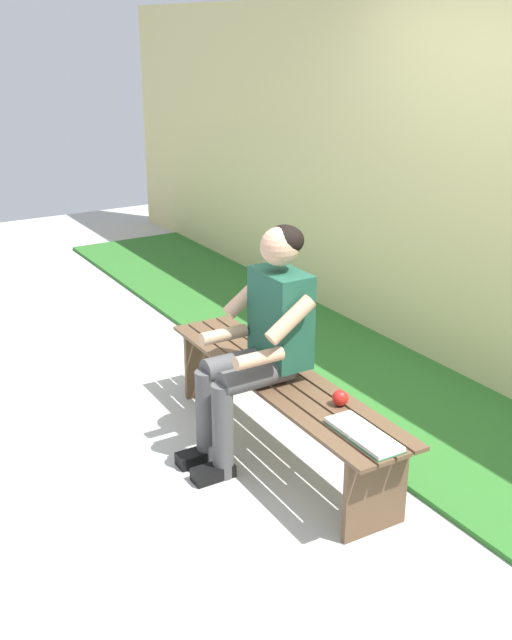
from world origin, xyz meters
TOP-DOWN VIEW (x-y plane):
  - ground_plane at (1.09, 1.00)m, footprint 10.00×7.00m
  - grass_strip at (0.00, -1.37)m, footprint 9.00×2.06m
  - brick_wall at (0.50, -1.65)m, footprint 9.50×0.24m
  - bench_near at (0.00, -0.00)m, footprint 1.90×0.42m
  - person_seated at (0.04, 0.10)m, footprint 0.50×0.69m
  - apple at (-0.43, -0.07)m, footprint 0.08×0.08m
  - book_open at (-0.73, 0.02)m, footprint 0.42×0.17m

SIDE VIEW (x-z plane):
  - ground_plane at x=1.09m, z-range -0.04..0.00m
  - grass_strip at x=0.00m, z-range 0.00..0.03m
  - bench_near at x=0.00m, z-range 0.12..0.57m
  - book_open at x=-0.73m, z-range 0.45..0.47m
  - apple at x=-0.43m, z-range 0.45..0.53m
  - person_seated at x=0.04m, z-range 0.06..1.32m
  - brick_wall at x=0.50m, z-range 0.00..2.38m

